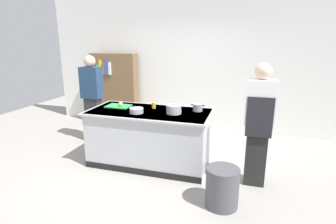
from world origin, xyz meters
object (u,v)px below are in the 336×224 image
object	(u,v)px
onion	(121,104)
juice_cup	(154,105)
stock_pot	(174,109)
person_chef	(259,123)
bookshelf	(115,89)
sauce_pan	(198,108)
mixing_bowl	(136,110)
person_guest	(92,97)
trash_bin	(222,187)

from	to	relation	value
onion	juice_cup	distance (m)	0.56
stock_pot	person_chef	world-z (taller)	person_chef
onion	bookshelf	size ratio (longest dim) A/B	0.05
sauce_pan	bookshelf	xyz separation A→B (m)	(-2.30, 1.58, -0.10)
onion	sauce_pan	size ratio (longest dim) A/B	0.36
sauce_pan	juice_cup	world-z (taller)	sauce_pan
stock_pot	sauce_pan	size ratio (longest dim) A/B	1.38
stock_pot	juice_cup	world-z (taller)	stock_pot
onion	sauce_pan	xyz separation A→B (m)	(1.28, 0.15, -0.00)
mixing_bowl	juice_cup	size ratio (longest dim) A/B	2.16
stock_pot	bookshelf	bearing A→B (deg)	137.14
stock_pot	person_guest	world-z (taller)	person_guest
mixing_bowl	person_guest	bearing A→B (deg)	148.19
onion	mixing_bowl	world-z (taller)	onion
onion	trash_bin	xyz separation A→B (m)	(1.81, -0.95, -0.71)
sauce_pan	bookshelf	distance (m)	2.79
person_chef	person_guest	xyz separation A→B (m)	(-3.09, 0.82, -0.00)
onion	person_chef	bearing A→B (deg)	-6.99
juice_cup	bookshelf	distance (m)	2.26
sauce_pan	juice_cup	distance (m)	0.73
person_guest	bookshelf	xyz separation A→B (m)	(-0.13, 1.18, -0.06)
sauce_pan	trash_bin	size ratio (longest dim) A/B	0.43
stock_pot	juice_cup	xyz separation A→B (m)	(-0.41, 0.22, -0.02)
onion	stock_pot	bearing A→B (deg)	-6.17
person_chef	person_guest	bearing A→B (deg)	58.40
mixing_bowl	sauce_pan	bearing A→B (deg)	23.75
stock_pot	juice_cup	size ratio (longest dim) A/B	3.00
mixing_bowl	person_guest	world-z (taller)	person_guest
person_guest	bookshelf	distance (m)	1.18
stock_pot	person_chef	distance (m)	1.25
person_chef	bookshelf	world-z (taller)	person_chef
onion	mixing_bowl	size ratio (longest dim) A/B	0.36
trash_bin	person_guest	distance (m)	3.16
juice_cup	mixing_bowl	bearing A→B (deg)	-114.16
onion	juice_cup	bearing A→B (deg)	11.50
sauce_pan	person_guest	bearing A→B (deg)	169.46
juice_cup	bookshelf	world-z (taller)	bookshelf
stock_pot	person_guest	size ratio (longest dim) A/B	0.17
sauce_pan	person_chef	distance (m)	1.01
juice_cup	bookshelf	bearing A→B (deg)	134.12
sauce_pan	trash_bin	xyz separation A→B (m)	(0.53, -1.10, -0.71)
sauce_pan	person_guest	size ratio (longest dim) A/B	0.13
juice_cup	stock_pot	bearing A→B (deg)	-27.91
mixing_bowl	bookshelf	distance (m)	2.43
onion	stock_pot	xyz separation A→B (m)	(0.96, -0.10, 0.01)
stock_pot	person_guest	xyz separation A→B (m)	(-1.85, 0.66, -0.06)
stock_pot	sauce_pan	world-z (taller)	stock_pot
onion	person_guest	xyz separation A→B (m)	(-0.89, 0.55, -0.05)
person_guest	mixing_bowl	bearing A→B (deg)	50.52
onion	trash_bin	bearing A→B (deg)	-27.59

